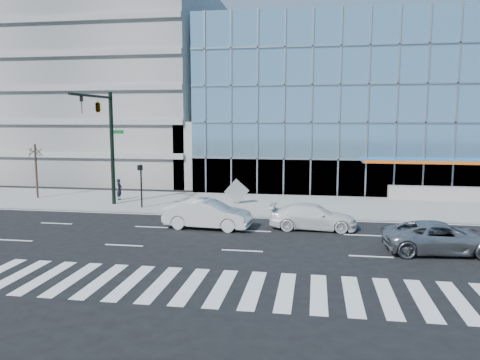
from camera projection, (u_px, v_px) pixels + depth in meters
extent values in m
plane|color=black|center=(253.00, 231.00, 26.34)|extent=(160.00, 160.00, 0.00)
cube|color=gray|center=(268.00, 204.00, 34.16)|extent=(120.00, 8.00, 0.15)
cube|color=#7CADCF|center=(420.00, 107.00, 48.59)|extent=(42.00, 26.00, 15.00)
cube|color=gray|center=(111.00, 86.00, 53.65)|extent=(24.00, 24.00, 20.00)
cube|color=gray|center=(216.00, 153.00, 44.52)|extent=(6.00, 8.00, 6.00)
cube|color=#435575|center=(11.00, 0.00, 94.23)|extent=(13.00, 13.00, 60.00)
cube|color=gray|center=(154.00, 32.00, 96.45)|extent=(14.00, 14.00, 48.00)
cylinder|color=black|center=(112.00, 149.00, 33.41)|extent=(0.28, 0.28, 8.00)
cylinder|color=black|center=(92.00, 96.00, 30.20)|extent=(0.18, 5.60, 0.18)
imported|color=black|center=(81.00, 105.00, 28.91)|extent=(0.18, 0.22, 1.10)
imported|color=black|center=(98.00, 106.00, 31.06)|extent=(0.48, 2.24, 0.90)
cube|color=#0C591E|center=(118.00, 132.00, 33.19)|extent=(0.90, 0.05, 0.25)
cylinder|color=black|center=(141.00, 186.00, 32.37)|extent=(0.12, 0.12, 3.00)
cube|color=black|center=(140.00, 168.00, 32.05)|extent=(0.30, 0.25, 0.35)
cylinder|color=#332319|center=(36.00, 171.00, 36.24)|extent=(0.16, 0.16, 4.20)
ellipsoid|color=#332319|center=(35.00, 149.00, 36.02)|extent=(1.10, 1.10, 0.90)
imported|color=#A3A2A7|center=(441.00, 238.00, 21.98)|extent=(5.51, 2.90, 1.48)
imported|color=white|center=(313.00, 217.00, 26.74)|extent=(4.96, 2.02, 1.44)
imported|color=silver|center=(208.00, 214.00, 26.94)|extent=(5.14, 2.14, 1.65)
imported|color=black|center=(119.00, 189.00, 35.48)|extent=(0.42, 0.61, 1.61)
cube|color=#9A9A9A|center=(237.00, 191.00, 33.84)|extent=(1.81, 0.44, 1.84)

